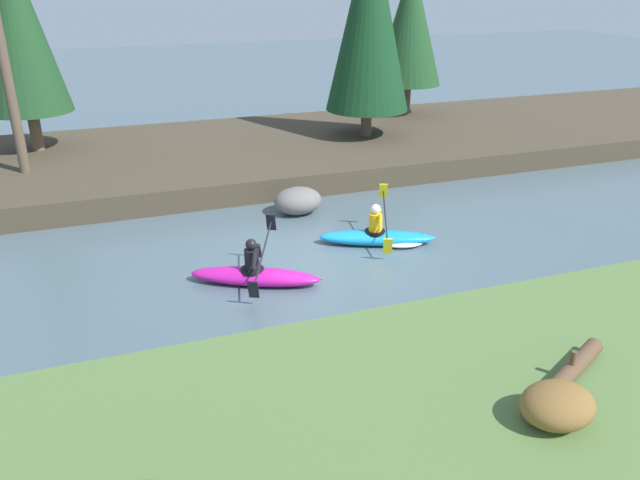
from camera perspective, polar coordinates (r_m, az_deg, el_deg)
ground_plane at (r=13.64m, az=0.87°, el=-2.43°), size 90.00×90.00×0.00m
riverbank_near at (r=8.52m, az=17.61°, el=-18.48°), size 44.00×6.66×0.84m
riverbank_far at (r=21.06m, az=-7.15°, el=7.82°), size 44.00×8.01×0.66m
conifer_tree_mid_left at (r=21.45m, az=-26.10°, el=17.58°), size 2.54×2.54×6.64m
conifer_tree_centre at (r=21.39m, az=4.54°, el=19.83°), size 2.78×2.78×7.01m
conifer_tree_mid_right at (r=25.08m, az=8.23°, el=19.01°), size 2.56×2.56×5.70m
bare_tree_mid_downstream at (r=19.22m, az=-26.75°, el=14.02°), size 3.43×3.39×6.22m
shrub_clump_second at (r=8.36m, az=20.88°, el=-13.94°), size 0.95×0.79×0.51m
kayaker_lead at (r=14.70m, az=5.67°, el=0.31°), size 2.73×1.99×1.20m
kayaker_middle at (r=12.86m, az=-5.87°, el=-3.14°), size 2.69×1.94×1.20m
boulder_midstream at (r=16.47m, az=-2.03°, el=3.61°), size 1.27×0.99×0.72m
driftwood_log at (r=9.13m, az=21.48°, el=-11.64°), size 1.99×1.21×0.44m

